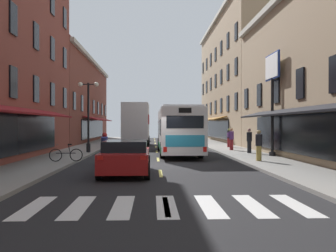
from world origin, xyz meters
The scene contains 17 objects.
ground_plane centered at (0.00, 0.00, -0.05)m, with size 34.80×80.00×0.10m, color black.
lane_centre_dashes centered at (0.00, -0.25, 0.00)m, with size 0.14×73.90×0.01m.
crosswalk_near centered at (0.00, -10.00, 0.00)m, with size 7.10×2.80×0.01m.
sidewalk_left centered at (-5.90, 0.00, 0.07)m, with size 3.00×80.00×0.14m, color gray.
sidewalk_right centered at (5.90, 0.00, 0.07)m, with size 3.00×80.00×0.14m, color gray.
billboard_sign centered at (7.05, 3.64, 4.85)m, with size 0.40×2.54×6.30m.
transit_bus centered at (1.43, 6.94, 1.68)m, with size 2.68×11.25×3.20m.
box_truck centered at (-1.87, 17.61, 2.08)m, with size 2.54×7.15×4.06m.
sedan_near centered at (-1.44, -3.69, 0.72)m, with size 2.01×4.78×1.40m.
sedan_mid centered at (-2.08, 29.19, 0.71)m, with size 2.02×4.52×1.39m.
motorcycle_rider centered at (-2.79, 0.17, 0.71)m, with size 0.62×2.07×1.66m.
bicycle_near centered at (-4.84, 0.52, 0.50)m, with size 1.71×0.48×0.91m.
pedestrian_near centered at (5.64, 9.14, 1.01)m, with size 0.51×0.36×1.65m.
pedestrian_mid centered at (6.22, 12.85, 0.95)m, with size 0.36×0.36×1.60m.
pedestrian_far centered at (5.31, 0.44, 0.98)m, with size 0.36×0.36×1.64m.
pedestrian_rear centered at (6.24, 6.07, 0.99)m, with size 0.36×0.36×1.65m.
street_lamp_twin centered at (-4.80, 7.25, 2.86)m, with size 1.42×0.32×4.89m.
Camera 1 is at (-0.36, -19.66, 2.06)m, focal length 41.02 mm.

